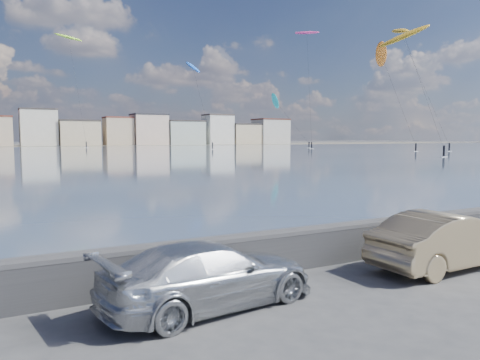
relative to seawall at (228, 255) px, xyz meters
name	(u,v)px	position (x,y,z in m)	size (l,w,h in m)	color
ground	(294,319)	(0.00, -2.70, -0.58)	(700.00, 700.00, 0.00)	#333335
bay_water	(21,155)	(0.00, 88.80, -0.58)	(500.00, 177.00, 0.00)	#3B4C5F
far_shore_strip	(6,146)	(0.00, 197.30, -0.57)	(500.00, 60.00, 0.00)	#4C473D
seawall	(228,255)	(0.00, 0.00, 0.00)	(400.00, 0.36, 1.08)	#28282B
far_buildings	(10,130)	(1.31, 183.30, 5.44)	(240.79, 13.26, 14.60)	beige
car_silver	(210,274)	(-1.10, -1.39, 0.07)	(1.81, 4.46, 1.29)	#B9BCC1
car_champagne	(447,240)	(5.35, -1.73, 0.14)	(1.52, 4.37, 1.44)	tan
kitesurfer_0	(276,102)	(77.87, 121.45, 14.28)	(7.87, 17.07, 17.98)	#19BFBF
kitesurfer_5	(382,56)	(79.03, 75.81, 22.32)	(8.15, 12.63, 25.93)	orange
kitesurfer_6	(69,39)	(18.05, 149.19, 33.68)	(9.01, 10.68, 36.12)	#8CD826
kitesurfer_7	(400,32)	(89.36, 79.93, 29.75)	(7.36, 20.84, 32.55)	#BF8C19
kitesurfer_11	(193,68)	(48.62, 120.95, 23.08)	(3.43, 19.79, 26.69)	blue
kitesurfer_13	(307,35)	(79.50, 106.98, 33.06)	(7.60, 12.34, 35.37)	#E5338C
kitesurfer_14	(405,37)	(64.57, 55.23, 21.46)	(8.92, 15.84, 24.94)	#BF8C19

